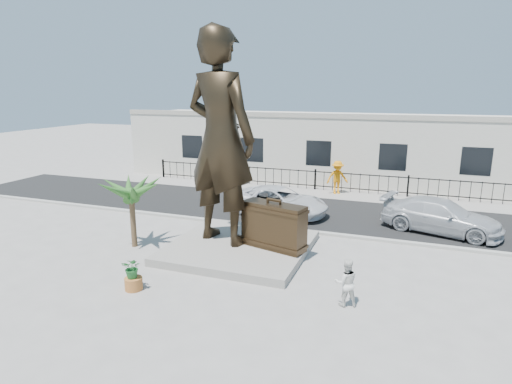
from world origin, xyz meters
TOP-DOWN VIEW (x-y plane):
  - ground at (0.00, 0.00)m, footprint 100.00×100.00m
  - street at (0.00, 8.00)m, footprint 40.00×7.00m
  - curb at (0.00, 4.50)m, footprint 40.00×0.25m
  - far_sidewalk at (0.00, 12.00)m, footprint 40.00×2.50m
  - plinth at (-0.50, 1.50)m, footprint 5.20×5.20m
  - fence at (0.00, 12.80)m, footprint 22.00×0.10m
  - building at (0.00, 17.00)m, footprint 28.00×7.00m
  - statue at (-1.30, 1.64)m, footprint 3.35×2.61m
  - suitcase at (0.88, 1.53)m, footprint 2.59×1.40m
  - tourist at (4.05, -1.45)m, footprint 0.84×0.75m
  - car_white at (-0.54, 6.77)m, footprint 5.29×3.06m
  - car_silver at (6.97, 6.61)m, footprint 5.39×3.29m
  - worker at (1.48, 12.12)m, footprint 1.48×1.24m
  - palm_tree at (-4.67, 0.50)m, footprint 1.80×1.80m
  - planter at (-2.39, -2.74)m, footprint 0.56×0.56m
  - shrub at (-2.39, -2.74)m, footprint 0.69×0.63m

SIDE VIEW (x-z plane):
  - ground at x=0.00m, z-range 0.00..0.00m
  - palm_tree at x=-4.67m, z-range -1.60..1.60m
  - street at x=0.00m, z-range 0.00..0.01m
  - far_sidewalk at x=0.00m, z-range 0.00..0.02m
  - curb at x=0.00m, z-range 0.00..0.12m
  - plinth at x=-0.50m, z-range 0.00..0.30m
  - planter at x=-2.39m, z-range 0.00..0.40m
  - fence at x=0.00m, z-range 0.00..1.20m
  - car_white at x=-0.54m, z-range 0.01..1.40m
  - tourist at x=4.05m, z-range 0.00..1.43m
  - shrub at x=-2.39m, z-range 0.40..1.08m
  - car_silver at x=6.97m, z-range 0.01..1.47m
  - worker at x=1.48m, z-range 0.02..2.01m
  - suitcase at x=0.88m, z-range 0.30..2.04m
  - building at x=0.00m, z-range 0.00..4.40m
  - statue at x=-1.30m, z-range 0.30..8.43m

